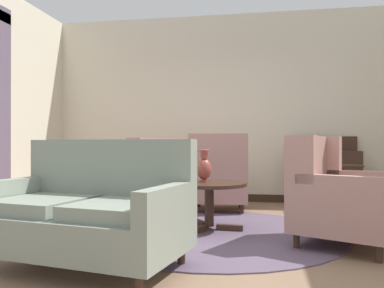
# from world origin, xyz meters

# --- Properties ---
(ground) EXTENTS (8.40, 8.40, 0.00)m
(ground) POSITION_xyz_m (0.00, 0.00, 0.00)
(ground) COLOR #896B51
(wall_back) EXTENTS (6.16, 0.08, 3.05)m
(wall_back) POSITION_xyz_m (0.00, 2.72, 1.52)
(wall_back) COLOR beige
(wall_back) RESTS_ON ground
(baseboard_back) EXTENTS (6.00, 0.03, 0.12)m
(baseboard_back) POSITION_xyz_m (0.00, 2.67, 0.06)
(baseboard_back) COLOR #382319
(baseboard_back) RESTS_ON ground
(area_rug) EXTENTS (2.63, 2.63, 0.01)m
(area_rug) POSITION_xyz_m (0.00, 0.30, 0.01)
(area_rug) COLOR #5B4C60
(area_rug) RESTS_ON ground
(coffee_table) EXTENTS (0.80, 0.80, 0.51)m
(coffee_table) POSITION_xyz_m (-0.07, 0.43, 0.41)
(coffee_table) COLOR #382319
(coffee_table) RESTS_ON ground
(porcelain_vase) EXTENTS (0.16, 0.16, 0.35)m
(porcelain_vase) POSITION_xyz_m (-0.13, 0.46, 0.67)
(porcelain_vase) COLOR brown
(porcelain_vase) RESTS_ON coffee_table
(settee) EXTENTS (1.63, 1.11, 0.96)m
(settee) POSITION_xyz_m (-0.81, -0.97, 0.40)
(settee) COLOR gray
(settee) RESTS_ON ground
(armchair_far_left) EXTENTS (1.10, 1.10, 1.00)m
(armchair_far_left) POSITION_xyz_m (1.16, -0.02, 0.43)
(armchair_far_left) COLOR tan
(armchair_far_left) RESTS_ON ground
(armchair_beside_settee) EXTENTS (0.84, 0.86, 1.06)m
(armchair_beside_settee) POSITION_xyz_m (-0.10, 1.66, 0.45)
(armchair_beside_settee) COLOR tan
(armchair_beside_settee) RESTS_ON ground
(armchair_near_sideboard) EXTENTS (1.12, 1.09, 1.00)m
(armchair_near_sideboard) POSITION_xyz_m (-1.05, 1.30, 0.43)
(armchair_near_sideboard) COLOR tan
(armchair_near_sideboard) RESTS_ON ground
(side_table) EXTENTS (0.48, 0.48, 0.67)m
(side_table) POSITION_xyz_m (1.48, 1.36, 0.40)
(side_table) COLOR #382319
(side_table) RESTS_ON ground
(sideboard) EXTENTS (0.99, 0.39, 1.04)m
(sideboard) POSITION_xyz_m (1.43, 2.43, 0.47)
(sideboard) COLOR #382319
(sideboard) RESTS_ON ground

